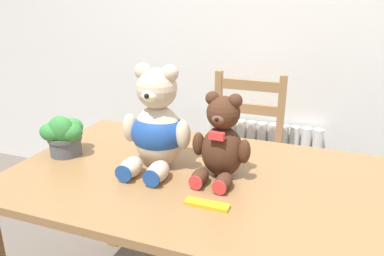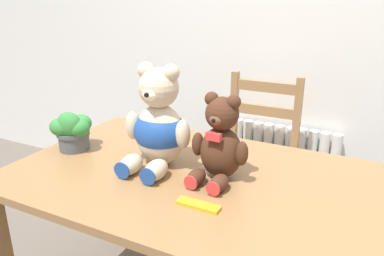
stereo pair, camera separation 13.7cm
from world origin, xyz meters
The scene contains 8 objects.
wall_back centered at (0.00, 1.62, 1.30)m, with size 8.00×0.04×2.60m, color silver.
radiator centered at (0.01, 1.55, 0.27)m, with size 0.76×0.10×0.60m.
dining_table centered at (0.00, 0.43, 0.65)m, with size 1.47×0.87×0.74m.
wooden_chair_behind centered at (-0.05, 1.23, 0.48)m, with size 0.42×0.41×0.95m.
teddy_bear_left centered at (-0.20, 0.46, 0.90)m, with size 0.28×0.28×0.40m.
teddy_bear_right centered at (0.05, 0.45, 0.88)m, with size 0.22×0.22×0.32m.
potted_plant centered at (-0.61, 0.42, 0.83)m, with size 0.17×0.17×0.18m.
chocolate_bar centered at (0.07, 0.24, 0.75)m, with size 0.14×0.04×0.01m, color gold.
Camera 1 is at (0.39, -0.74, 1.38)m, focal length 35.00 mm.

